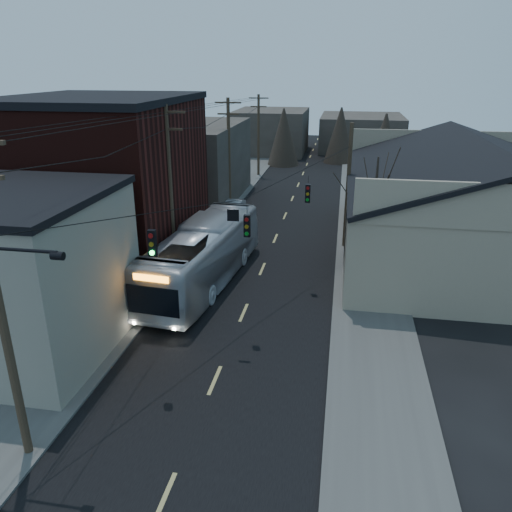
# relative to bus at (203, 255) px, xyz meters

# --- Properties ---
(road_surface) EXTENTS (9.00, 110.00, 0.02)m
(road_surface) POSITION_rel_bus_xyz_m (3.00, 12.76, -1.78)
(road_surface) COLOR black
(road_surface) RESTS_ON ground
(sidewalk_left) EXTENTS (4.00, 110.00, 0.12)m
(sidewalk_left) POSITION_rel_bus_xyz_m (-3.50, 12.76, -1.73)
(sidewalk_left) COLOR #474744
(sidewalk_left) RESTS_ON ground
(sidewalk_right) EXTENTS (4.00, 110.00, 0.12)m
(sidewalk_right) POSITION_rel_bus_xyz_m (9.50, 12.76, -1.73)
(sidewalk_right) COLOR #474744
(sidewalk_right) RESTS_ON ground
(building_clapboard) EXTENTS (8.00, 8.00, 7.00)m
(building_clapboard) POSITION_rel_bus_xyz_m (-6.00, -8.24, 1.71)
(building_clapboard) COLOR gray
(building_clapboard) RESTS_ON ground
(building_brick) EXTENTS (10.00, 12.00, 10.00)m
(building_brick) POSITION_rel_bus_xyz_m (-7.00, 2.76, 3.21)
(building_brick) COLOR black
(building_brick) RESTS_ON ground
(building_left_far) EXTENTS (9.00, 14.00, 7.00)m
(building_left_far) POSITION_rel_bus_xyz_m (-6.50, 18.76, 1.71)
(building_left_far) COLOR #35302A
(building_left_far) RESTS_ON ground
(warehouse) EXTENTS (16.16, 20.60, 7.73)m
(warehouse) POSITION_rel_bus_xyz_m (16.00, 7.76, 0.91)
(warehouse) COLOR gray
(warehouse) RESTS_ON ground
(building_far_left) EXTENTS (10.00, 12.00, 6.00)m
(building_far_left) POSITION_rel_bus_xyz_m (-3.00, 47.76, 1.21)
(building_far_left) COLOR #35302A
(building_far_left) RESTS_ON ground
(building_far_right) EXTENTS (12.00, 14.00, 5.00)m
(building_far_right) POSITION_rel_bus_xyz_m (10.00, 52.76, 0.71)
(building_far_right) COLOR #35302A
(building_far_right) RESTS_ON ground
(bare_tree) EXTENTS (0.40, 0.40, 7.20)m
(bare_tree) POSITION_rel_bus_xyz_m (9.50, 2.76, 1.81)
(bare_tree) COLOR black
(bare_tree) RESTS_ON ground
(utility_lines) EXTENTS (11.24, 45.28, 10.50)m
(utility_lines) POSITION_rel_bus_xyz_m (-0.11, 6.90, 3.17)
(utility_lines) COLOR #382B1E
(utility_lines) RESTS_ON ground
(bus) EXTENTS (4.27, 13.06, 3.57)m
(bus) POSITION_rel_bus_xyz_m (0.00, 0.00, 0.00)
(bus) COLOR #B0B6BD
(bus) RESTS_ON ground
(parked_car) EXTENTS (1.42, 3.96, 1.30)m
(parked_car) POSITION_rel_bus_xyz_m (-1.30, 14.03, -1.14)
(parked_car) COLOR #B0B3B8
(parked_car) RESTS_ON ground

